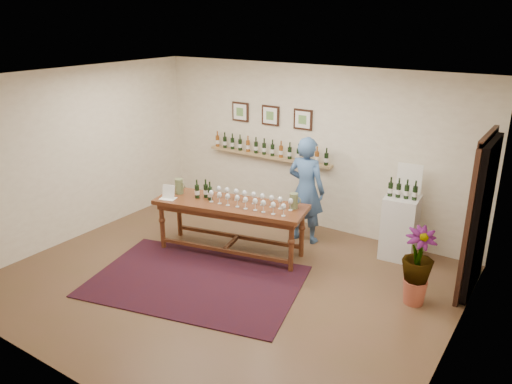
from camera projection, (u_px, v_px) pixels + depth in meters
The scene contains 14 objects.
ground at pixel (225, 281), 7.07m from camera, with size 6.00×6.00×0.00m, color brown.
room_shell at pixel (421, 197), 7.06m from camera, with size 6.00×6.00×6.00m.
rug at pixel (196, 281), 7.05m from camera, with size 2.89×1.93×0.02m, color #48110C.
tasting_table at pixel (230, 210), 7.70m from camera, with size 2.47×1.23×0.84m.
table_glasses at pixel (249, 200), 7.48m from camera, with size 1.42×0.33×0.20m, color silver, non-canonical shape.
table_bottles at pixel (205, 189), 7.79m from camera, with size 0.27×0.15×0.29m, color black, non-canonical shape.
pitcher_left at pixel (179, 186), 8.01m from camera, with size 0.16×0.16×0.24m, color #5D663F, non-canonical shape.
pitcher_right at pixel (294, 201), 7.39m from camera, with size 0.15×0.15×0.23m, color #5D663F, non-canonical shape.
menu_card at pixel (169, 192), 7.79m from camera, with size 0.24×0.17×0.22m, color white.
display_pedestal at pixel (400, 227), 7.63m from camera, with size 0.49×0.49×0.99m, color silver.
pedestal_bottles at pixel (403, 189), 7.38m from camera, with size 0.27×0.07×0.27m, color black, non-canonical shape.
info_sign at pixel (409, 179), 7.47m from camera, with size 0.37×0.02×0.51m, color white.
potted_plant at pixel (417, 267), 6.36m from camera, with size 0.66×0.66×0.91m.
person at pixel (306, 190), 8.07m from camera, with size 0.64×0.42×1.77m, color #3B5C8C.
Camera 1 is at (3.81, -4.96, 3.57)m, focal length 35.00 mm.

